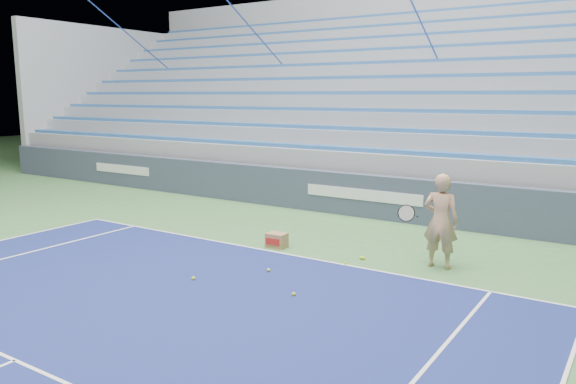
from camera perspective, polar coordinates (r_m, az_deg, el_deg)
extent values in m
cube|color=white|center=(11.19, -1.13, -6.14)|extent=(10.97, 0.05, 0.00)
cube|color=white|center=(7.61, -26.00, -15.11)|extent=(8.23, 0.05, 0.00)
cube|color=#384055|center=(14.47, 7.82, -0.38)|extent=(30.00, 0.30, 1.10)
cube|color=white|center=(19.88, -16.53, 2.23)|extent=(2.60, 0.02, 0.28)
cube|color=white|center=(14.32, 7.55, -0.27)|extent=(3.20, 0.02, 0.28)
cube|color=#92959A|center=(18.64, 13.85, 1.72)|extent=(30.00, 8.50, 1.10)
cube|color=#92959A|center=(18.54, 13.95, 4.16)|extent=(30.00, 8.50, 0.50)
cube|color=#2D5FA4|center=(14.93, 9.04, 4.19)|extent=(29.60, 0.42, 0.11)
cube|color=#92959A|center=(18.90, 14.44, 5.77)|extent=(30.00, 7.65, 0.50)
cube|color=#2D5FA4|center=(15.66, 10.37, 6.25)|extent=(29.60, 0.42, 0.11)
cube|color=#92959A|center=(19.28, 14.92, 7.31)|extent=(30.00, 6.80, 0.50)
cube|color=#2D5FA4|center=(16.43, 11.59, 8.12)|extent=(29.60, 0.42, 0.11)
cube|color=#92959A|center=(19.67, 15.38, 8.79)|extent=(30.00, 5.95, 0.50)
cube|color=#2D5FA4|center=(17.21, 12.71, 9.81)|extent=(29.60, 0.42, 0.11)
cube|color=#92959A|center=(20.07, 15.82, 10.22)|extent=(30.00, 5.10, 0.50)
cube|color=#2D5FA4|center=(18.02, 13.74, 11.36)|extent=(29.60, 0.42, 0.11)
cube|color=#92959A|center=(20.49, 16.26, 11.58)|extent=(30.00, 4.25, 0.50)
cube|color=#2D5FA4|center=(18.84, 14.70, 12.76)|extent=(29.60, 0.42, 0.11)
cube|color=#92959A|center=(20.92, 16.68, 12.89)|extent=(30.00, 3.40, 0.50)
cube|color=#2D5FA4|center=(19.68, 15.58, 14.05)|extent=(29.60, 0.42, 0.11)
cube|color=#92959A|center=(21.36, 17.08, 14.15)|extent=(30.00, 2.55, 0.50)
cube|color=#2D5FA4|center=(20.53, 16.40, 15.22)|extent=(29.60, 0.42, 0.11)
cube|color=#92959A|center=(21.82, 17.47, 15.35)|extent=(30.00, 1.70, 0.50)
cube|color=#2D5FA4|center=(21.40, 17.16, 16.30)|extent=(29.60, 0.42, 0.11)
cube|color=#92959A|center=(22.28, 17.86, 16.50)|extent=(30.00, 0.85, 0.50)
cube|color=#2D5FA4|center=(22.27, 17.86, 17.30)|extent=(29.60, 0.42, 0.11)
cube|color=#92959A|center=(27.46, -17.67, 9.31)|extent=(0.30, 8.80, 6.10)
cube|color=#92959A|center=(22.81, 18.06, 10.77)|extent=(31.00, 0.40, 7.30)
cylinder|color=#2D489E|center=(25.15, -13.18, 13.03)|extent=(0.05, 8.53, 5.04)
cylinder|color=#2D489E|center=(21.26, -1.57, 13.91)|extent=(0.05, 8.53, 5.04)
cylinder|color=#2D489E|center=(18.52, 14.38, 14.21)|extent=(0.05, 8.53, 5.04)
imported|color=tan|center=(10.44, 15.26, -2.86)|extent=(0.65, 0.44, 1.73)
cylinder|color=black|center=(10.30, 12.99, -2.44)|extent=(0.12, 0.27, 0.08)
cylinder|color=beige|center=(10.06, 11.93, -2.11)|extent=(0.29, 0.16, 0.28)
torus|color=black|center=(10.06, 11.93, -2.11)|extent=(0.31, 0.18, 0.30)
cube|color=#957048|center=(11.56, -1.15, -4.92)|extent=(0.42, 0.32, 0.30)
cube|color=#B21E19|center=(11.44, -1.59, -5.09)|extent=(0.32, 0.03, 0.13)
sphere|color=#C0D62B|center=(9.73, -9.58, -8.65)|extent=(0.07, 0.07, 0.07)
sphere|color=#C0D62B|center=(10.03, -1.99, -7.95)|extent=(0.07, 0.07, 0.07)
sphere|color=#C0D62B|center=(10.83, 7.68, -6.67)|extent=(0.07, 0.07, 0.07)
sphere|color=#C0D62B|center=(10.46, 5.89, -7.22)|extent=(0.07, 0.07, 0.07)
sphere|color=#C0D62B|center=(10.85, 7.43, -6.63)|extent=(0.07, 0.07, 0.07)
sphere|color=#C0D62B|center=(8.88, 0.60, -10.34)|extent=(0.07, 0.07, 0.07)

